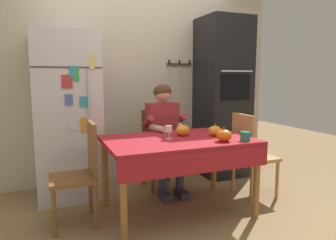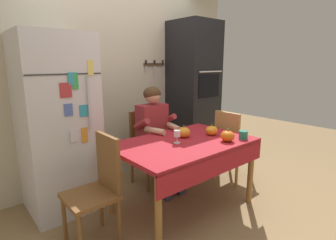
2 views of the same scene
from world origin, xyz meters
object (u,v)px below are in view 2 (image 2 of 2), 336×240
object	(u,v)px
dining_table	(185,150)
pumpkin_large	(184,132)
refrigerator	(58,125)
chair_behind_person	(147,144)
pumpkin_small	(228,136)
chair_right_side	(231,144)
seated_person	(156,129)
chair_left_side	(98,185)
pumpkin_medium	(212,130)
coffee_mug	(243,135)
wine_glass	(177,134)
wall_oven	(193,95)

from	to	relation	value
dining_table	pumpkin_large	size ratio (longest dim) A/B	10.04
refrigerator	chair_behind_person	distance (m)	1.11
chair_behind_person	pumpkin_small	size ratio (longest dim) A/B	6.64
pumpkin_large	pumpkin_small	size ratio (longest dim) A/B	0.99
pumpkin_large	chair_right_side	bearing A→B (deg)	-2.29
seated_person	chair_left_side	bearing A→B (deg)	-153.87
refrigerator	pumpkin_medium	world-z (taller)	refrigerator
chair_behind_person	pumpkin_small	world-z (taller)	chair_behind_person
chair_right_side	pumpkin_small	bearing A→B (deg)	-147.62
pumpkin_small	seated_person	bearing A→B (deg)	105.61
refrigerator	dining_table	bearing A→B (deg)	-42.91
pumpkin_medium	chair_right_side	bearing A→B (deg)	11.29
refrigerator	coffee_mug	size ratio (longest dim) A/B	15.23
pumpkin_medium	dining_table	bearing A→B (deg)	178.83
chair_right_side	pumpkin_medium	distance (m)	0.59
chair_left_side	pumpkin_small	size ratio (longest dim) A/B	6.64
seated_person	pumpkin_large	bearing A→B (deg)	-88.72
dining_table	chair_left_side	distance (m)	0.92
chair_behind_person	pumpkin_large	size ratio (longest dim) A/B	6.67
chair_right_side	pumpkin_medium	world-z (taller)	chair_right_side
chair_right_side	pumpkin_medium	xyz separation A→B (m)	(-0.51, -0.10, 0.28)
wine_glass	pumpkin_small	size ratio (longest dim) A/B	0.93
wall_oven	chair_right_side	xyz separation A→B (m)	(-0.15, -0.83, -0.54)
pumpkin_small	pumpkin_large	bearing A→B (deg)	120.57
wall_oven	pumpkin_small	size ratio (longest dim) A/B	14.99
chair_right_side	wine_glass	xyz separation A→B (m)	(-1.00, -0.08, 0.32)
wine_glass	seated_person	bearing A→B (deg)	72.50
chair_right_side	pumpkin_small	world-z (taller)	chair_right_side
chair_behind_person	seated_person	xyz separation A→B (m)	(-0.00, -0.19, 0.23)
chair_left_side	pumpkin_small	bearing A→B (deg)	-17.52
seated_person	chair_left_side	distance (m)	1.12
wall_oven	dining_table	size ratio (longest dim) A/B	1.50
dining_table	pumpkin_small	world-z (taller)	pumpkin_small
dining_table	chair_left_side	xyz separation A→B (m)	(-0.90, 0.12, -0.14)
chair_behind_person	refrigerator	bearing A→B (deg)	175.01
dining_table	chair_right_side	bearing A→B (deg)	5.94
refrigerator	dining_table	size ratio (longest dim) A/B	1.29
wall_oven	chair_left_side	world-z (taller)	wall_oven
seated_person	pumpkin_large	xyz separation A→B (m)	(0.01, -0.48, 0.06)
refrigerator	chair_behind_person	world-z (taller)	refrigerator
wall_oven	chair_behind_person	distance (m)	1.11
dining_table	seated_person	distance (m)	0.62
chair_left_side	pumpkin_medium	xyz separation A→B (m)	(1.29, -0.13, 0.28)
chair_right_side	chair_behind_person	bearing A→B (deg)	139.38
pumpkin_medium	pumpkin_small	world-z (taller)	pumpkin_small
seated_person	coffee_mug	xyz separation A→B (m)	(0.44, -0.93, 0.05)
chair_behind_person	seated_person	distance (m)	0.29
chair_left_side	coffee_mug	xyz separation A→B (m)	(1.43, -0.44, 0.27)
refrigerator	chair_left_side	xyz separation A→B (m)	(0.05, -0.76, -0.39)
chair_left_side	pumpkin_large	xyz separation A→B (m)	(1.00, 0.01, 0.28)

